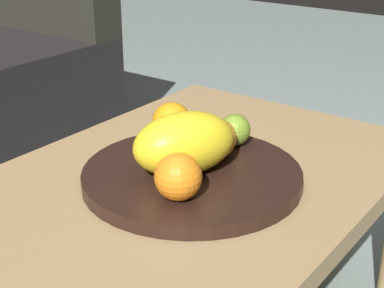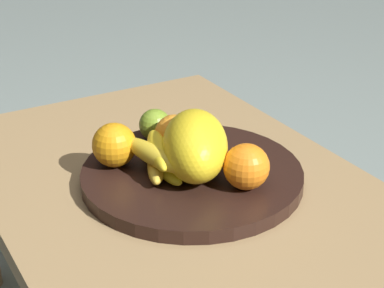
# 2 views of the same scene
# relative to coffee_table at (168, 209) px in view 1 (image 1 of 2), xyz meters

# --- Properties ---
(coffee_table) EXTENTS (1.04, 0.64, 0.41)m
(coffee_table) POSITION_rel_coffee_table_xyz_m (0.00, 0.00, 0.00)
(coffee_table) COLOR #9F7F53
(coffee_table) RESTS_ON ground_plane
(fruit_bowl) EXTENTS (0.40, 0.40, 0.03)m
(fruit_bowl) POSITION_rel_coffee_table_xyz_m (0.04, -0.02, 0.06)
(fruit_bowl) COLOR black
(fruit_bowl) RESTS_ON coffee_table
(melon_large_front) EXTENTS (0.22, 0.19, 0.11)m
(melon_large_front) POSITION_rel_coffee_table_xyz_m (0.02, -0.02, 0.13)
(melon_large_front) COLOR yellow
(melon_large_front) RESTS_ON fruit_bowl
(orange_front) EXTENTS (0.08, 0.08, 0.08)m
(orange_front) POSITION_rel_coffee_table_xyz_m (0.13, 0.09, 0.11)
(orange_front) COLOR orange
(orange_front) RESTS_ON fruit_bowl
(orange_left) EXTENTS (0.08, 0.08, 0.08)m
(orange_left) POSITION_rel_coffee_table_xyz_m (-0.06, -0.07, 0.11)
(orange_left) COLOR orange
(orange_left) RESTS_ON fruit_bowl
(orange_right) EXTENTS (0.08, 0.08, 0.08)m
(orange_right) POSITION_rel_coffee_table_xyz_m (0.11, -0.03, 0.11)
(orange_right) COLOR orange
(orange_right) RESTS_ON fruit_bowl
(apple_front) EXTENTS (0.06, 0.06, 0.06)m
(apple_front) POSITION_rel_coffee_table_xyz_m (0.18, -0.02, 0.10)
(apple_front) COLOR olive
(apple_front) RESTS_ON fruit_bowl
(banana_bunch) EXTENTS (0.17, 0.10, 0.06)m
(banana_bunch) POSITION_rel_coffee_table_xyz_m (0.06, 0.04, 0.10)
(banana_bunch) COLOR gold
(banana_bunch) RESTS_ON fruit_bowl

